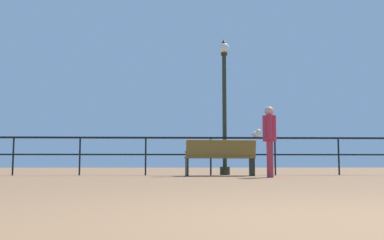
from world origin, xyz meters
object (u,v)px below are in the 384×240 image
at_px(bench_near_left, 220,156).
at_px(lamppost_center, 224,101).
at_px(person_by_bench, 270,137).
at_px(seagull_on_rail, 256,134).

bearing_deg(bench_near_left, lamppost_center, 77.33).
distance_m(lamppost_center, person_by_bench, 2.58).
bearing_deg(lamppost_center, seagull_on_rail, -20.79).
xyz_separation_m(person_by_bench, seagull_on_rail, (0.06, 1.89, 0.20)).
relative_size(bench_near_left, seagull_on_rail, 4.22).
relative_size(person_by_bench, seagull_on_rail, 3.79).
bearing_deg(person_by_bench, lamppost_center, 108.85).
bearing_deg(lamppost_center, person_by_bench, -71.15).
distance_m(bench_near_left, lamppost_center, 1.85).
bearing_deg(person_by_bench, bench_near_left, 130.16).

